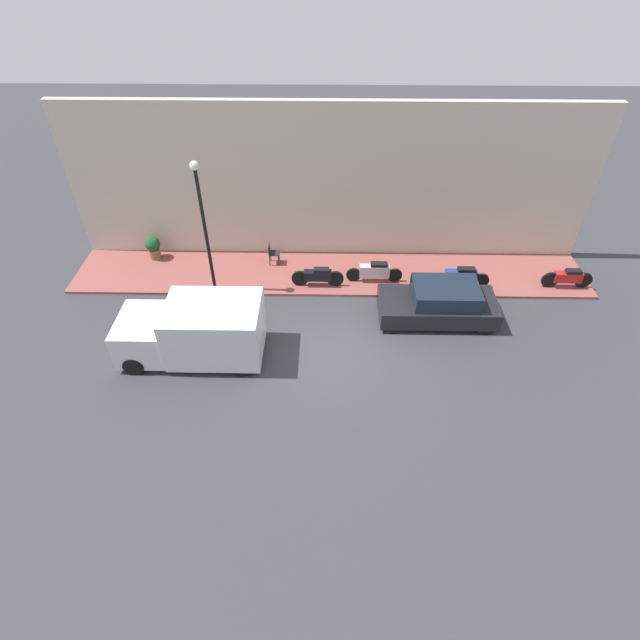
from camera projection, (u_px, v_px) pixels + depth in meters
ground_plane at (329, 356)px, 15.96m from camera, size 60.00×60.00×0.00m
sidewalk at (330, 273)px, 19.38m from camera, size 2.85×19.61×0.10m
building_facade at (331, 184)px, 18.65m from camera, size 0.30×19.61×6.03m
parked_car at (439, 303)px, 16.99m from camera, size 1.77×3.99×1.38m
delivery_van at (194, 330)px, 15.45m from camera, size 2.08×4.44×1.93m
motorcycle_red at (568, 278)px, 18.35m from camera, size 0.30×1.85×0.76m
scooter_silver at (375, 271)px, 18.63m from camera, size 0.30×2.09×0.81m
motorcycle_blue at (461, 277)px, 18.32m from camera, size 0.30×2.14×0.84m
motorcycle_black at (318, 276)px, 18.43m from camera, size 0.30×1.93×0.75m
streetlamp at (203, 215)px, 16.60m from camera, size 0.30×0.30×4.90m
potted_plant at (153, 247)px, 19.77m from camera, size 0.59×0.59×0.95m
cafe_chair at (272, 252)px, 19.52m from camera, size 0.40×0.40×0.83m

